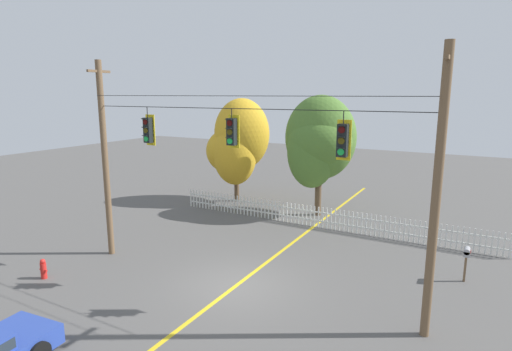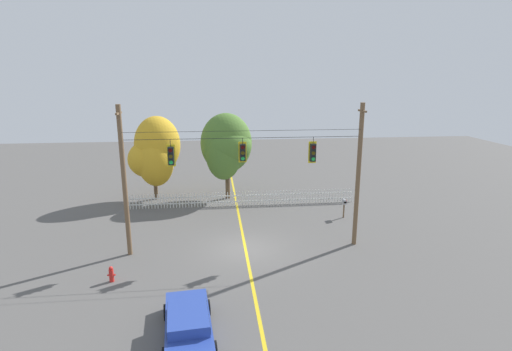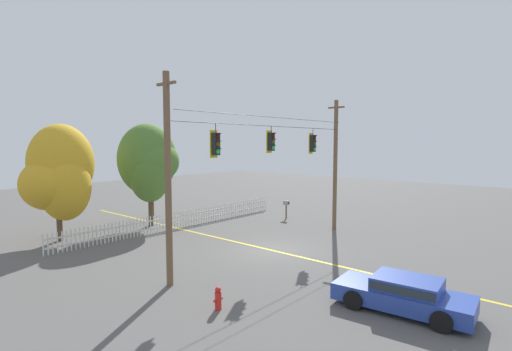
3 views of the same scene
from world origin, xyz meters
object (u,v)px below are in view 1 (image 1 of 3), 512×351
Objects in this scene: autumn_maple_near_fence at (237,143)px; autumn_maple_mid at (318,142)px; traffic_signal_westbound_side at (148,130)px; traffic_signal_northbound_secondary at (343,140)px; traffic_signal_northbound_primary at (232,132)px; roadside_mailbox at (467,254)px; fire_hydrant at (43,269)px.

autumn_maple_mid reaches higher than autumn_maple_near_fence.
traffic_signal_westbound_side is 1.01× the size of traffic_signal_northbound_secondary.
traffic_signal_northbound_primary and traffic_signal_northbound_secondary have the same top height.
traffic_signal_northbound_secondary is 1.11× the size of roadside_mailbox.
autumn_maple_near_fence is at bearing 156.59° from roadside_mailbox.
traffic_signal_westbound_side is 1.10× the size of traffic_signal_northbound_primary.
fire_hydrant is (-10.38, -3.00, -5.11)m from traffic_signal_northbound_secondary.
autumn_maple_near_fence is 5.58m from autumn_maple_mid.
autumn_maple_mid is (-0.56, 9.82, -1.36)m from traffic_signal_northbound_primary.
autumn_maple_near_fence is at bearing 176.00° from autumn_maple_mid.
traffic_signal_westbound_side and traffic_signal_northbound_secondary have the same top height.
traffic_signal_northbound_primary is at bearing -148.96° from roadside_mailbox.
traffic_signal_westbound_side is 10.60m from autumn_maple_near_fence.
autumn_maple_near_fence is at bearing 134.27° from traffic_signal_northbound_secondary.
autumn_maple_mid reaches higher than roadside_mailbox.
autumn_maple_near_fence is at bearing 120.90° from traffic_signal_northbound_primary.
traffic_signal_westbound_side is at bearing -158.36° from roadside_mailbox.
autumn_maple_near_fence is 8.49× the size of fire_hydrant.
autumn_maple_mid reaches higher than fire_hydrant.
traffic_signal_westbound_side reaches higher than roadside_mailbox.
roadside_mailbox is (7.31, 4.40, -4.50)m from traffic_signal_northbound_primary.
traffic_signal_westbound_side is at bearing 179.99° from traffic_signal_northbound_primary.
traffic_signal_westbound_side and traffic_signal_northbound_primary have the same top height.
roadside_mailbox is (3.47, 4.40, -4.41)m from traffic_signal_northbound_secondary.
autumn_maple_near_fence is 14.86m from roadside_mailbox.
autumn_maple_mid is (5.55, -0.39, 0.45)m from autumn_maple_near_fence.
traffic_signal_northbound_secondary is at bearing 0.00° from traffic_signal_westbound_side.
autumn_maple_near_fence reaches higher than traffic_signal_northbound_primary.
fire_hydrant is at bearing -163.87° from traffic_signal_northbound_secondary.
roadside_mailbox is at bearing -23.41° from autumn_maple_near_fence.
traffic_signal_westbound_side is 10.41m from autumn_maple_mid.
traffic_signal_northbound_primary is 0.20× the size of autumn_maple_near_fence.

